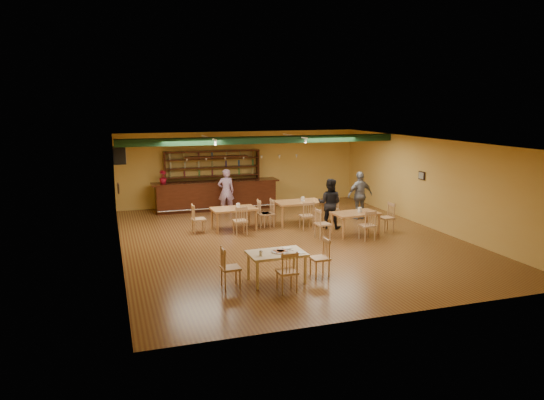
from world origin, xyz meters
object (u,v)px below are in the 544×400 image
object	(u,v)px
dining_table_a	(234,219)
patron_bar	(226,191)
dining_table_b	(299,213)
dining_table_d	(355,224)
bar_counter	(216,195)
near_table	(277,267)
patron_right_a	(330,203)

from	to	relation	value
dining_table_a	patron_bar	size ratio (longest dim) A/B	0.86
dining_table_b	dining_table_d	world-z (taller)	dining_table_b
bar_counter	dining_table_a	xyz separation A→B (m)	(-0.13, -3.42, -0.20)
bar_counter	dining_table_b	world-z (taller)	bar_counter
patron_bar	near_table	bearing A→B (deg)	89.75
patron_bar	patron_right_a	size ratio (longest dim) A/B	1.02
dining_table_d	patron_bar	xyz separation A→B (m)	(-3.19, 4.43, 0.49)
bar_counter	dining_table_b	bearing A→B (deg)	-56.90
dining_table_b	patron_right_a	size ratio (longest dim) A/B	0.97
dining_table_a	patron_right_a	world-z (taller)	patron_right_a
dining_table_d	patron_bar	distance (m)	5.48
dining_table_d	bar_counter	bearing A→B (deg)	118.93
dining_table_b	near_table	xyz separation A→B (m)	(-2.57, -5.24, -0.05)
dining_table_a	patron_right_a	distance (m)	3.24
patron_right_a	dining_table_b	bearing A→B (deg)	-8.85
bar_counter	patron_bar	world-z (taller)	patron_bar
bar_counter	dining_table_d	bearing A→B (deg)	-57.12
bar_counter	dining_table_a	bearing A→B (deg)	-92.17
dining_table_a	dining_table_b	world-z (taller)	dining_table_b
dining_table_b	patron_bar	size ratio (longest dim) A/B	0.95
dining_table_a	dining_table_d	world-z (taller)	dining_table_a
bar_counter	patron_right_a	distance (m)	5.13
patron_bar	patron_right_a	world-z (taller)	patron_bar
patron_bar	dining_table_a	bearing A→B (deg)	86.62
dining_table_a	dining_table_d	distance (m)	3.97
bar_counter	dining_table_a	world-z (taller)	bar_counter
dining_table_b	dining_table_a	bearing A→B (deg)	-178.18
near_table	dining_table_a	bearing A→B (deg)	85.83
near_table	patron_right_a	size ratio (longest dim) A/B	0.79
patron_bar	dining_table_d	bearing A→B (deg)	129.82
dining_table_a	near_table	xyz separation A→B (m)	(-0.25, -5.17, -0.01)
patron_bar	patron_right_a	bearing A→B (deg)	133.92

